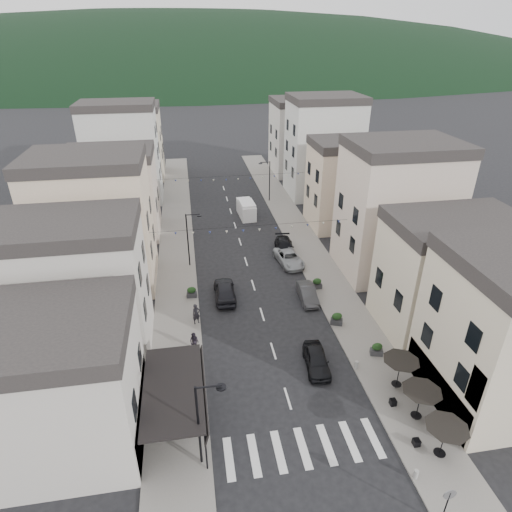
{
  "coord_description": "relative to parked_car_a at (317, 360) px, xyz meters",
  "views": [
    {
      "loc": [
        -5.67,
        -14.76,
        22.39
      ],
      "look_at": [
        0.2,
        20.55,
        3.5
      ],
      "focal_mm": 30.0,
      "sensor_mm": 36.0,
      "label": 1
    }
  ],
  "objects": [
    {
      "name": "hill_backdrop",
      "position": [
        -2.8,
        291.32,
        -0.7
      ],
      "size": [
        640.0,
        360.0,
        70.0
      ],
      "primitive_type": "ellipsoid",
      "color": "black",
      "rests_on": "ground"
    },
    {
      "name": "buildings_row_right",
      "position": [
        11.7,
        27.92,
        5.62
      ],
      "size": [
        10.2,
        54.16,
        14.5
      ],
      "color": "beige",
      "rests_on": "ground"
    },
    {
      "name": "cafe_terrace",
      "position": [
        4.9,
        -5.88,
        1.66
      ],
      "size": [
        2.5,
        8.1,
        2.53
      ],
      "color": "black",
      "rests_on": "ground"
    },
    {
      "name": "streetlamp_left_far",
      "position": [
        -8.62,
        17.32,
        3.0
      ],
      "size": [
        1.7,
        0.56,
        6.0
      ],
      "color": "black",
      "rests_on": "ground"
    },
    {
      "name": "planter_ra",
      "position": [
        4.97,
        0.48,
        -0.06
      ],
      "size": [
        1.06,
        0.76,
        1.06
      ],
      "rotation": [
        0.0,
        0.0,
        -0.28
      ],
      "color": "#333335",
      "rests_on": "sidewalk_right"
    },
    {
      "name": "parked_car_a",
      "position": [
        0.0,
        0.0,
        0.0
      ],
      "size": [
        2.01,
        4.21,
        1.39
      ],
      "primitive_type": "imported",
      "rotation": [
        0.0,
        0.0,
        -0.09
      ],
      "color": "black",
      "rests_on": "ground"
    },
    {
      "name": "buildings_row_left",
      "position": [
        -17.3,
        29.08,
        5.43
      ],
      "size": [
        10.2,
        54.16,
        14.0
      ],
      "color": "beige",
      "rests_on": "ground"
    },
    {
      "name": "planter_lb",
      "position": [
        -8.88,
        11.02,
        -0.06
      ],
      "size": [
        1.0,
        0.61,
        1.06
      ],
      "rotation": [
        0.0,
        0.0,
        -0.1
      ],
      "color": "#2B2B2D",
      "rests_on": "sidewalk_left"
    },
    {
      "name": "boutique_awning",
      "position": [
        -10.05,
        -3.68,
        2.42
      ],
      "size": [
        3.77,
        7.5,
        3.28
      ],
      "color": "black",
      "rests_on": "ground"
    },
    {
      "name": "sidewalk_right",
      "position": [
        4.7,
        23.32,
        -0.64
      ],
      "size": [
        4.0,
        76.0,
        0.12
      ],
      "primitive_type": "cube",
      "color": "slate",
      "rests_on": "ground"
    },
    {
      "name": "traffic_sign",
      "position": [
        3.0,
        -12.18,
        1.23
      ],
      "size": [
        0.7,
        0.07,
        2.7
      ],
      "color": "black",
      "rests_on": "ground"
    },
    {
      "name": "bunting_far",
      "position": [
        -2.8,
        29.32,
        4.96
      ],
      "size": [
        19.0,
        0.28,
        0.62
      ],
      "color": "black",
      "rests_on": "ground"
    },
    {
      "name": "parked_car_d",
      "position": [
        1.8,
        18.64,
        0.02
      ],
      "size": [
        2.55,
        5.15,
        1.44
      ],
      "primitive_type": "imported",
      "rotation": [
        0.0,
        0.0,
        -0.11
      ],
      "color": "black",
      "rests_on": "ground"
    },
    {
      "name": "pedestrian_a",
      "position": [
        -8.6,
        6.84,
        0.36
      ],
      "size": [
        0.8,
        0.66,
        1.87
      ],
      "primitive_type": "imported",
      "rotation": [
        0.0,
        0.0,
        0.36
      ],
      "color": "black",
      "rests_on": "sidewalk_left"
    },
    {
      "name": "pedestrian_b",
      "position": [
        -8.9,
        3.32,
        0.23
      ],
      "size": [
        0.98,
        0.91,
        1.62
      ],
      "primitive_type": "imported",
      "rotation": [
        0.0,
        0.0,
        -0.5
      ],
      "color": "black",
      "rests_on": "sidewalk_left"
    },
    {
      "name": "parked_car_e",
      "position": [
        -5.79,
        10.51,
        0.12
      ],
      "size": [
        2.01,
        4.81,
        1.63
      ],
      "primitive_type": "imported",
      "rotation": [
        0.0,
        0.0,
        3.12
      ],
      "color": "black",
      "rests_on": "ground"
    },
    {
      "name": "bollards",
      "position": [
        -2.8,
        -3.18,
        -0.28
      ],
      "size": [
        11.66,
        10.26,
        0.6
      ],
      "color": "gray",
      "rests_on": "ground"
    },
    {
      "name": "bunting_near",
      "position": [
        -2.8,
        13.32,
        4.96
      ],
      "size": [
        19.0,
        0.28,
        0.62
      ],
      "color": "black",
      "rests_on": "ground"
    },
    {
      "name": "sidewalk_left",
      "position": [
        -10.3,
        23.32,
        -0.64
      ],
      "size": [
        4.0,
        76.0,
        0.12
      ],
      "primitive_type": "cube",
      "color": "slate",
      "rests_on": "ground"
    },
    {
      "name": "ground",
      "position": [
        -2.8,
        -8.68,
        -0.7
      ],
      "size": [
        700.0,
        700.0,
        0.0
      ],
      "primitive_type": "plane",
      "color": "black",
      "rests_on": "ground"
    },
    {
      "name": "streetlamp_left_near",
      "position": [
        -8.62,
        -6.68,
        3.0
      ],
      "size": [
        1.7,
        0.56,
        6.0
      ],
      "color": "black",
      "rests_on": "ground"
    },
    {
      "name": "planter_rc",
      "position": [
        3.2,
        10.59,
        -0.05
      ],
      "size": [
        0.97,
        0.54,
        1.08
      ],
      "rotation": [
        0.0,
        0.0,
        0.01
      ],
      "color": "#2E2E30",
      "rests_on": "sidewalk_right"
    },
    {
      "name": "boutique_building",
      "position": [
        -18.3,
        -3.68,
        3.3
      ],
      "size": [
        12.0,
        8.0,
        8.0
      ],
      "primitive_type": "cube",
      "color": "beige",
      "rests_on": "ground"
    },
    {
      "name": "parked_car_b",
      "position": [
        1.8,
        8.96,
        -0.03
      ],
      "size": [
        1.57,
        4.1,
        1.33
      ],
      "primitive_type": "imported",
      "rotation": [
        0.0,
        0.0,
        -0.04
      ],
      "color": "#303033",
      "rests_on": "ground"
    },
    {
      "name": "streetlamp_right_far",
      "position": [
        3.02,
        35.32,
        3.0
      ],
      "size": [
        1.7,
        0.56,
        6.0
      ],
      "color": "black",
      "rests_on": "ground"
    },
    {
      "name": "planter_rb",
      "position": [
        3.2,
        4.73,
        -0.03
      ],
      "size": [
        1.13,
        0.87,
        1.13
      ],
      "rotation": [
        0.0,
        0.0,
        -0.36
      ],
      "color": "#292A2C",
      "rests_on": "sidewalk_right"
    },
    {
      "name": "parked_car_c",
      "position": [
        1.71,
        16.09,
        -0.01
      ],
      "size": [
        2.87,
        5.19,
        1.37
      ],
      "primitive_type": "imported",
      "rotation": [
        0.0,
        0.0,
        0.12
      ],
      "color": "#94979C",
      "rests_on": "ground"
    },
    {
      "name": "delivery_van",
      "position": [
        -0.9,
        30.03,
        0.41
      ],
      "size": [
        2.13,
        4.81,
        2.26
      ],
      "rotation": [
        0.0,
        0.0,
        0.06
      ],
      "color": "white",
      "rests_on": "ground"
    },
    {
      "name": "planter_la",
      "position": [
        -11.21,
        -2.11,
        -0.02
      ],
      "size": [
        1.07,
        0.67,
        1.14
      ],
      "rotation": [
        0.0,
        0.0,
        0.11
      ],
      "color": "#2C2C2E",
      "rests_on": "sidewalk_left"
    }
  ]
}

